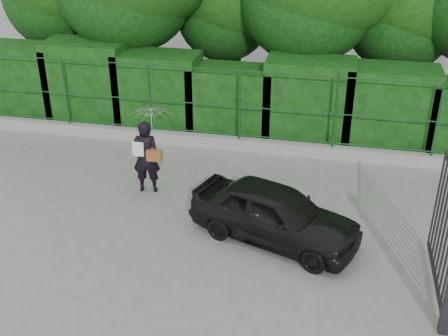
# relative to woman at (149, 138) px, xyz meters

# --- Properties ---
(ground) EXTENTS (80.00, 80.00, 0.00)m
(ground) POSITION_rel_woman_xyz_m (1.06, -2.04, -1.25)
(ground) COLOR gray
(kerb) EXTENTS (14.00, 0.25, 0.30)m
(kerb) POSITION_rel_woman_xyz_m (1.06, 2.46, -1.10)
(kerb) COLOR #9E9E99
(kerb) RESTS_ON ground
(fence) EXTENTS (14.13, 0.06, 1.80)m
(fence) POSITION_rel_woman_xyz_m (1.28, 2.46, -0.05)
(fence) COLOR #16421B
(fence) RESTS_ON kerb
(hedge) EXTENTS (14.20, 1.20, 2.27)m
(hedge) POSITION_rel_woman_xyz_m (0.90, 3.46, -0.23)
(hedge) COLOR black
(hedge) RESTS_ON ground
(woman) EXTENTS (0.91, 0.89, 1.92)m
(woman) POSITION_rel_woman_xyz_m (0.00, 0.00, 0.00)
(woman) COLOR black
(woman) RESTS_ON ground
(car) EXTENTS (3.48, 2.30, 1.10)m
(car) POSITION_rel_woman_xyz_m (2.85, -1.31, -0.70)
(car) COLOR black
(car) RESTS_ON ground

